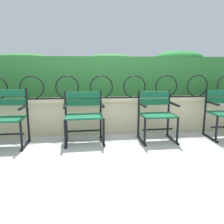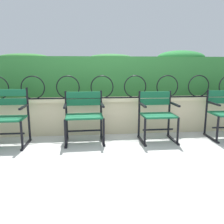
{
  "view_description": "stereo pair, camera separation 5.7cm",
  "coord_description": "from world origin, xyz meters",
  "px_view_note": "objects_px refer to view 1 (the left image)",
  "views": [
    {
      "loc": [
        -0.41,
        -3.28,
        1.24
      ],
      "look_at": [
        0.0,
        0.14,
        0.55
      ],
      "focal_mm": 36.9,
      "sensor_mm": 36.0,
      "label": 1
    },
    {
      "loc": [
        -0.35,
        -3.28,
        1.24
      ],
      "look_at": [
        0.0,
        0.14,
        0.55
      ],
      "focal_mm": 36.9,
      "sensor_mm": 36.0,
      "label": 2
    }
  ],
  "objects_px": {
    "park_chair_centre_left": "(84,114)",
    "park_chair_centre_right": "(157,114)",
    "park_chair_leftmost": "(6,116)",
    "park_chair_rightmost": "(224,112)"
  },
  "relations": [
    {
      "from": "park_chair_leftmost",
      "to": "park_chair_rightmost",
      "type": "height_order",
      "value": "park_chair_leftmost"
    },
    {
      "from": "park_chair_leftmost",
      "to": "park_chair_centre_left",
      "type": "distance_m",
      "value": 1.22
    },
    {
      "from": "park_chair_leftmost",
      "to": "park_chair_rightmost",
      "type": "xyz_separation_m",
      "value": [
        3.66,
        0.01,
        -0.02
      ]
    },
    {
      "from": "park_chair_centre_right",
      "to": "park_chair_leftmost",
      "type": "bearing_deg",
      "value": 179.89
    },
    {
      "from": "park_chair_leftmost",
      "to": "park_chair_centre_left",
      "type": "xyz_separation_m",
      "value": [
        1.21,
        0.05,
        -0.02
      ]
    },
    {
      "from": "park_chair_centre_left",
      "to": "park_chair_centre_right",
      "type": "distance_m",
      "value": 1.22
    },
    {
      "from": "park_chair_centre_left",
      "to": "park_chair_centre_right",
      "type": "height_order",
      "value": "park_chair_centre_left"
    },
    {
      "from": "park_chair_centre_right",
      "to": "park_chair_centre_left",
      "type": "bearing_deg",
      "value": 177.44
    },
    {
      "from": "park_chair_rightmost",
      "to": "park_chair_centre_right",
      "type": "bearing_deg",
      "value": -179.51
    },
    {
      "from": "park_chair_centre_left",
      "to": "park_chair_rightmost",
      "type": "distance_m",
      "value": 2.44
    }
  ]
}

